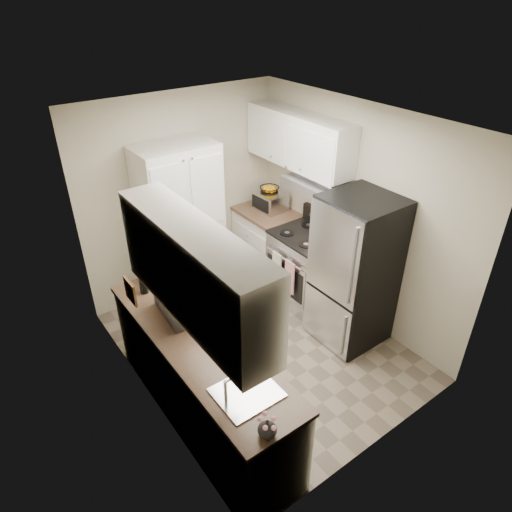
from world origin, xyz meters
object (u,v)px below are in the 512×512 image
at_px(pantry_cabinet, 181,227).
at_px(electric_range, 305,267).
at_px(microwave, 182,299).
at_px(wine_bottle, 142,278).
at_px(toaster_oven, 270,201).
at_px(refrigerator, 355,271).

distance_m(pantry_cabinet, electric_range, 1.58).
bearing_deg(microwave, pantry_cabinet, -22.94).
bearing_deg(microwave, wine_bottle, 22.31).
bearing_deg(toaster_oven, microwave, -150.81).
relative_size(pantry_cabinet, wine_bottle, 6.13).
distance_m(pantry_cabinet, refrigerator, 2.07).
distance_m(refrigerator, toaster_oven, 1.65).
bearing_deg(electric_range, refrigerator, -92.48).
distance_m(pantry_cabinet, toaster_oven, 1.26).
bearing_deg(toaster_oven, wine_bottle, -163.64).
bearing_deg(pantry_cabinet, microwave, -117.90).
xyz_separation_m(pantry_cabinet, electric_range, (1.17, -0.93, -0.52)).
bearing_deg(microwave, refrigerator, -96.76).
xyz_separation_m(wine_bottle, toaster_oven, (2.12, 0.76, -0.05)).
distance_m(electric_range, refrigerator, 0.88).
height_order(electric_range, wine_bottle, wine_bottle).
bearing_deg(refrigerator, pantry_cabinet, 123.46).
bearing_deg(electric_range, wine_bottle, 177.82).
bearing_deg(refrigerator, wine_bottle, 156.35).
height_order(pantry_cabinet, microwave, pantry_cabinet).
bearing_deg(toaster_oven, refrigerator, -97.29).
height_order(pantry_cabinet, toaster_oven, pantry_cabinet).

